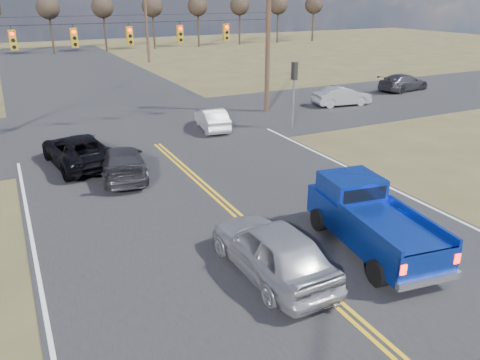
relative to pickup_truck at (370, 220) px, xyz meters
name	(u,v)px	position (x,y,z in m)	size (l,w,h in m)	color
ground	(305,276)	(-2.68, -0.48, -0.96)	(160.00, 160.00, 0.00)	brown
road_main	(183,168)	(-2.68, 9.52, -0.96)	(14.00, 120.00, 0.02)	#28282B
road_cross	(137,127)	(-2.68, 17.52, -0.96)	(120.00, 12.00, 0.02)	#28282B
signal_gantry	(140,40)	(-2.18, 17.31, 4.10)	(19.60, 4.83, 10.00)	#473323
utility_poles	(134,38)	(-2.68, 16.52, 4.27)	(19.60, 58.32, 10.00)	#473323
treeline	(98,21)	(-2.68, 26.49, 4.74)	(87.00, 117.80, 7.40)	#33261C
pickup_truck	(370,220)	(0.00, 0.00, 0.00)	(2.69, 5.50, 1.98)	black
silver_suv	(272,249)	(-3.48, 0.05, -0.15)	(1.91, 4.76, 1.62)	#A2A3AA
black_suv	(78,150)	(-6.88, 12.05, -0.23)	(2.42, 5.24, 1.46)	black
white_car_queue	(212,119)	(1.18, 15.02, -0.33)	(1.34, 3.84, 1.27)	silver
dgrey_car_queue	(123,162)	(-5.41, 9.62, -0.29)	(1.88, 4.62, 1.34)	#313035
cross_car_east_near	(342,96)	(12.05, 16.71, -0.27)	(4.20, 1.46, 1.38)	#95979C
cross_car_east_far	(403,82)	(20.11, 18.88, -0.27)	(4.80, 1.95, 1.39)	#35343A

